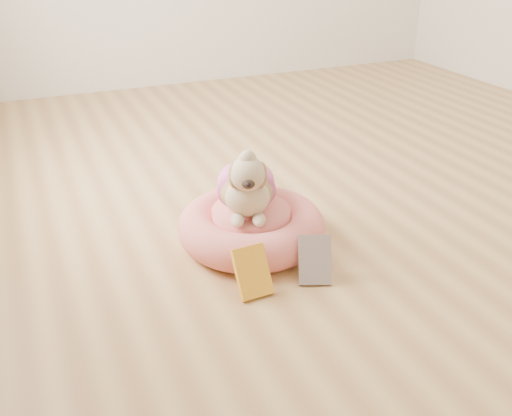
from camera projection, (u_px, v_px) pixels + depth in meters
name	position (u px, v px, depth m)	size (l,w,h in m)	color
floor	(365.00, 181.00, 2.91)	(4.50, 4.50, 0.00)	#A87846
pet_bed	(251.00, 226.00, 2.32)	(0.60, 0.60, 0.15)	#D26D52
dog	(246.00, 175.00, 2.22)	(0.28, 0.41, 0.30)	brown
book_yellow	(252.00, 272.00, 2.01)	(0.12, 0.02, 0.18)	yellow
book_white	(315.00, 260.00, 2.08)	(0.12, 0.02, 0.18)	white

